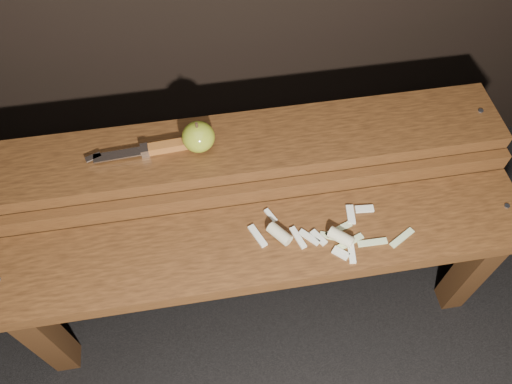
{
  "coord_description": "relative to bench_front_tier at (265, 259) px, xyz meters",
  "views": [
    {
      "loc": [
        -0.1,
        -0.55,
        1.38
      ],
      "look_at": [
        0.0,
        0.06,
        0.45
      ],
      "focal_mm": 35.0,
      "sensor_mm": 36.0,
      "label": 1
    }
  ],
  "objects": [
    {
      "name": "ground",
      "position": [
        0.0,
        0.06,
        -0.35
      ],
      "size": [
        60.0,
        60.0,
        0.0
      ],
      "primitive_type": "plane",
      "color": "black"
    },
    {
      "name": "bench_front_tier",
      "position": [
        0.0,
        0.0,
        0.0
      ],
      "size": [
        1.2,
        0.2,
        0.42
      ],
      "color": "#371F0D",
      "rests_on": "ground"
    },
    {
      "name": "bench_rear_tier",
      "position": [
        0.0,
        0.23,
        0.06
      ],
      "size": [
        1.2,
        0.21,
        0.5
      ],
      "color": "#371F0D",
      "rests_on": "ground"
    },
    {
      "name": "apple",
      "position": [
        -0.11,
        0.23,
        0.18
      ],
      "size": [
        0.07,
        0.07,
        0.08
      ],
      "color": "olive",
      "rests_on": "bench_rear_tier"
    },
    {
      "name": "knife",
      "position": [
        -0.21,
        0.23,
        0.16
      ],
      "size": [
        0.24,
        0.04,
        0.02
      ],
      "color": "brown",
      "rests_on": "bench_rear_tier"
    },
    {
      "name": "apple_scraps",
      "position": [
        0.12,
        0.0,
        0.08
      ],
      "size": [
        0.36,
        0.16,
        0.03
      ],
      "color": "beige",
      "rests_on": "bench_front_tier"
    }
  ]
}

